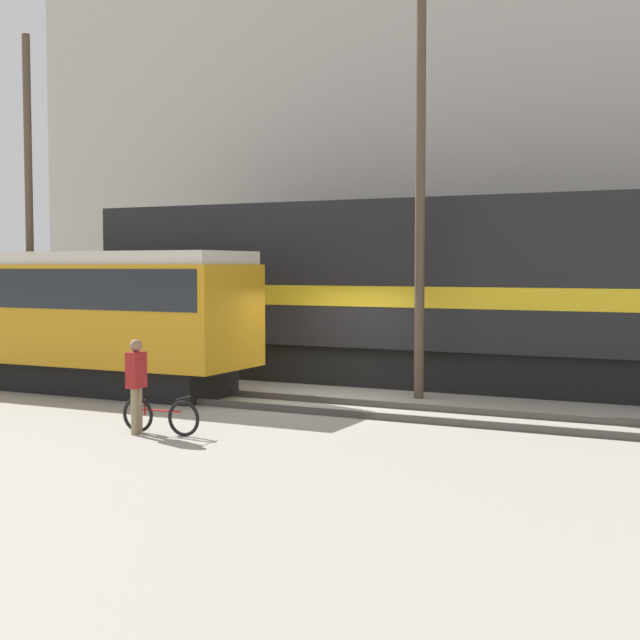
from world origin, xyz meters
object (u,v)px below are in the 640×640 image
object	(u,v)px
utility_pole_left	(29,205)
person	(136,377)
streetcar	(70,311)
bicycle	(161,416)
freight_locomotive	(428,289)
utility_pole_center	(420,191)

from	to	relation	value
utility_pole_left	person	bearing A→B (deg)	-36.17
streetcar	bicycle	world-z (taller)	streetcar
utility_pole_left	freight_locomotive	bearing A→B (deg)	11.84
freight_locomotive	bicycle	size ratio (longest dim) A/B	11.15
streetcar	utility_pole_center	world-z (taller)	utility_pole_center
person	utility_pole_center	xyz separation A→B (m)	(3.02, 6.30, 3.64)
bicycle	person	size ratio (longest dim) A/B	0.94
freight_locomotive	person	xyz separation A→B (m)	(-2.41, -8.61, -1.40)
utility_pole_left	utility_pole_center	size ratio (longest dim) A/B	1.01
bicycle	person	xyz separation A→B (m)	(-0.40, -0.17, 0.71)
bicycle	utility_pole_left	xyz separation A→B (m)	(-9.01, 6.13, 4.40)
streetcar	bicycle	xyz separation A→B (m)	(5.49, -3.82, -1.58)
utility_pole_left	streetcar	bearing A→B (deg)	-33.31
utility_pole_center	person	bearing A→B (deg)	-115.63
streetcar	bicycle	bearing A→B (deg)	-34.82
streetcar	person	size ratio (longest dim) A/B	5.57
bicycle	utility_pole_center	bearing A→B (deg)	66.81
bicycle	utility_pole_center	xyz separation A→B (m)	(2.63, 6.13, 4.35)
freight_locomotive	streetcar	world-z (taller)	freight_locomotive
bicycle	person	world-z (taller)	person
freight_locomotive	bicycle	xyz separation A→B (m)	(-2.02, -8.45, -2.10)
freight_locomotive	utility_pole_center	size ratio (longest dim) A/B	1.92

